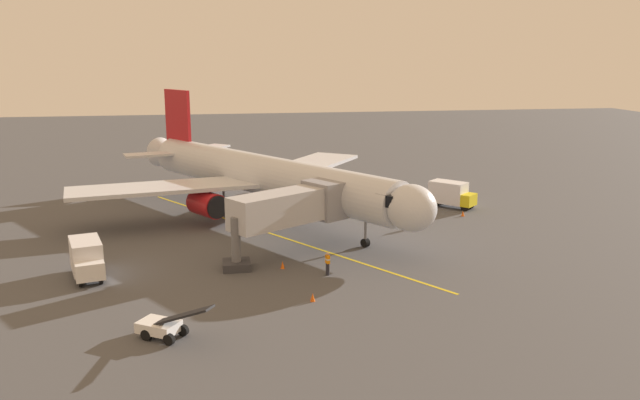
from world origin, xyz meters
TOP-DOWN VIEW (x-y plane):
  - ground_plane at (0.00, 0.00)m, footprint 220.00×220.00m
  - apron_lead_in_line at (-1.18, 5.67)m, footprint 21.85×33.76m
  - airplane at (-1.03, -0.56)m, footprint 30.50×35.71m
  - jet_bridge at (-2.62, 11.83)m, footprint 10.61×8.07m
  - ground_crew_marshaller at (-4.23, 17.30)m, footprint 0.33×0.44m
  - ground_crew_wing_walker at (-15.32, 5.52)m, footprint 0.45×0.35m
  - box_truck_near_nose at (12.52, 14.94)m, footprint 3.09×4.95m
  - belt_loader_portside at (6.60, 26.04)m, footprint 4.49×3.50m
  - box_truck_starboard_side at (-20.44, -1.11)m, footprint 4.56×4.70m
  - safety_cone_nose_left at (-2.41, 22.06)m, footprint 0.32×0.32m
  - safety_cone_nose_right at (-20.20, 2.66)m, footprint 0.32×0.32m
  - safety_cone_wing_port at (-1.22, 15.33)m, footprint 0.32×0.32m

SIDE VIEW (x-z plane):
  - ground_plane at x=0.00m, z-range 0.00..0.00m
  - apron_lead_in_line at x=-1.18m, z-range 0.00..0.01m
  - safety_cone_nose_left at x=-2.41m, z-range 0.00..0.55m
  - safety_cone_nose_right at x=-20.20m, z-range 0.00..0.55m
  - safety_cone_wing_port at x=-1.22m, z-range 0.00..0.55m
  - belt_loader_portside at x=6.60m, z-range -0.45..1.88m
  - ground_crew_marshaller at x=-4.23m, z-range 0.03..1.74m
  - ground_crew_wing_walker at x=-15.32m, z-range 0.03..1.74m
  - box_truck_near_nose at x=12.52m, z-range 0.08..2.70m
  - box_truck_starboard_side at x=-20.44m, z-range 0.08..2.70m
  - jet_bridge at x=-2.62m, z-range 1.06..6.46m
  - airplane at x=-1.03m, z-range -1.75..9.75m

